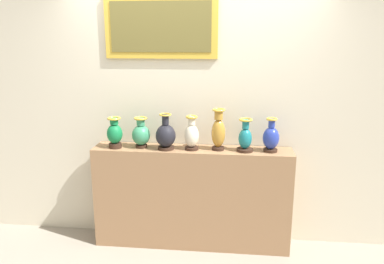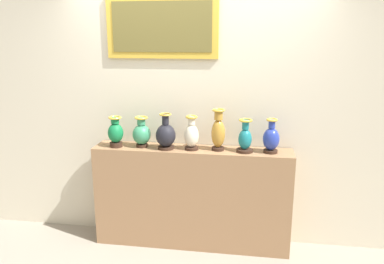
# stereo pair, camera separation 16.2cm
# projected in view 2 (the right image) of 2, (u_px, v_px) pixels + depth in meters

# --- Properties ---
(ground_plane) EXTENTS (10.57, 10.57, 0.00)m
(ground_plane) POSITION_uv_depth(u_px,v_px,m) (192.00, 243.00, 3.94)
(ground_plane) COLOR gray
(display_shelf) EXTENTS (1.92, 0.32, 1.01)m
(display_shelf) POSITION_uv_depth(u_px,v_px,m) (192.00, 197.00, 3.82)
(display_shelf) COLOR #99704C
(display_shelf) RESTS_ON ground_plane
(back_wall) EXTENTS (4.57, 0.14, 3.07)m
(back_wall) POSITION_uv_depth(u_px,v_px,m) (195.00, 90.00, 3.77)
(back_wall) COLOR beige
(back_wall) RESTS_ON ground_plane
(vase_emerald) EXTENTS (0.15, 0.15, 0.30)m
(vase_emerald) POSITION_uv_depth(u_px,v_px,m) (116.00, 133.00, 3.72)
(vase_emerald) COLOR #382319
(vase_emerald) RESTS_ON display_shelf
(vase_jade) EXTENTS (0.18, 0.18, 0.30)m
(vase_jade) POSITION_uv_depth(u_px,v_px,m) (142.00, 133.00, 3.72)
(vase_jade) COLOR #382319
(vase_jade) RESTS_ON display_shelf
(vase_onyx) EXTENTS (0.19, 0.19, 0.35)m
(vase_onyx) POSITION_uv_depth(u_px,v_px,m) (166.00, 135.00, 3.65)
(vase_onyx) COLOR #382319
(vase_onyx) RESTS_ON display_shelf
(vase_ivory) EXTENTS (0.14, 0.14, 0.33)m
(vase_ivory) POSITION_uv_depth(u_px,v_px,m) (192.00, 135.00, 3.63)
(vase_ivory) COLOR #382319
(vase_ivory) RESTS_ON display_shelf
(vase_ochre) EXTENTS (0.13, 0.13, 0.40)m
(vase_ochre) POSITION_uv_depth(u_px,v_px,m) (218.00, 132.00, 3.60)
(vase_ochre) COLOR #382319
(vase_ochre) RESTS_ON display_shelf
(vase_teal) EXTENTS (0.15, 0.15, 0.31)m
(vase_teal) POSITION_uv_depth(u_px,v_px,m) (245.00, 138.00, 3.56)
(vase_teal) COLOR #382319
(vase_teal) RESTS_ON display_shelf
(vase_cobalt) EXTENTS (0.15, 0.15, 0.32)m
(vase_cobalt) POSITION_uv_depth(u_px,v_px,m) (271.00, 138.00, 3.53)
(vase_cobalt) COLOR #382319
(vase_cobalt) RESTS_ON display_shelf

